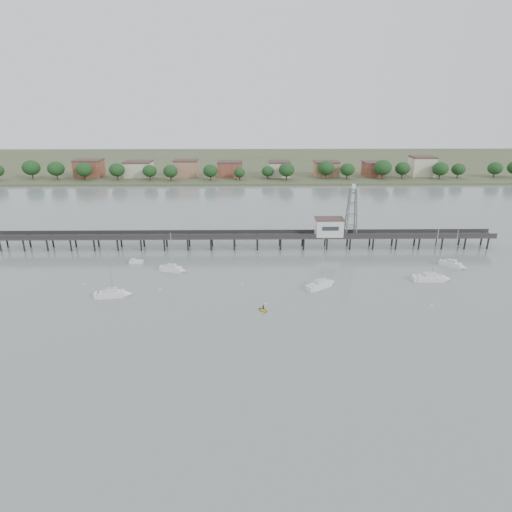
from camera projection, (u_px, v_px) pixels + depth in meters
The scene contains 14 objects.
ground_plane at pixel (243, 361), 73.84m from camera, with size 500.00×500.00×0.00m, color slate.
pier at pixel (246, 236), 128.88m from camera, with size 150.00×5.00×5.50m.
pier_building at pixel (329, 227), 128.23m from camera, with size 8.40×5.40×5.30m.
lattice_tower at pixel (352, 212), 126.79m from camera, with size 3.20×3.20×15.50m.
sailboat_e at pixel (455, 265), 114.99m from camera, with size 6.17×5.64×10.90m.
sailboat_c at pixel (324, 284), 103.20m from camera, with size 7.95×6.47×13.29m.
sailboat_d at pixel (435, 278), 106.55m from camera, with size 8.79×2.66×14.43m.
sailboat_a at pixel (117, 294), 97.93m from camera, with size 7.98×3.39×12.82m.
sailboat_b at pixel (175, 269), 112.13m from camera, with size 6.91×3.42×11.14m.
white_tender at pixel (136, 262), 117.91m from camera, with size 3.76×1.86×1.41m.
yellow_dinghy at pixel (263, 311), 91.45m from camera, with size 1.83×0.53×2.57m, color yellow.
dinghy_occupant at pixel (263, 311), 91.45m from camera, with size 0.44×1.21×0.29m, color black.
mooring_buoys at pixel (257, 285), 104.03m from camera, with size 81.05×26.67×0.39m.
far_shore at pixel (249, 163), 298.50m from camera, with size 500.00×170.00×10.40m.
Camera 1 is at (1.35, -63.13, 42.44)m, focal length 30.00 mm.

